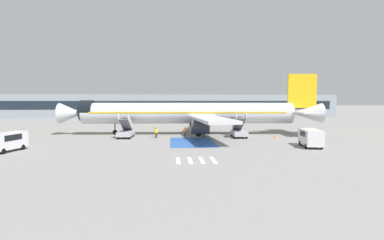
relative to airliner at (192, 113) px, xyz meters
name	(u,v)px	position (x,y,z in m)	size (l,w,h in m)	color
ground_plane	(183,134)	(-1.48, 0.08, -3.79)	(600.00, 600.00, 0.00)	gray
apron_leadline_yellow	(188,134)	(-0.64, 0.03, -3.79)	(0.20, 81.22, 0.01)	gold
apron_stand_patch_blue	(192,142)	(-0.64, -9.98, -3.79)	(6.40, 10.95, 0.01)	#2856A8
apron_walkway_bar_0	(178,161)	(-3.04, -23.31, -3.79)	(0.44, 3.60, 0.01)	silver
apron_walkway_bar_1	(190,160)	(-1.84, -23.31, -3.79)	(0.44, 3.60, 0.01)	silver
apron_walkway_bar_2	(202,160)	(-0.64, -23.31, -3.79)	(0.44, 3.60, 0.01)	silver
apron_walkway_bar_3	(213,160)	(0.56, -23.31, -3.79)	(0.44, 3.60, 0.01)	silver
airliner	(192,113)	(0.00, 0.00, 0.00)	(46.95, 33.43, 10.82)	silver
boarding_stairs_forward	(126,132)	(-11.07, -3.89, -2.80)	(2.42, 5.31, 4.01)	#ADB2BA
boarding_stairs_aft	(239,131)	(7.52, -4.75, -2.79)	(2.42, 5.31, 4.11)	#ADB2BA
fuel_tanker	(211,116)	(6.98, 24.67, -1.91)	(3.55, 8.75, 3.69)	#38383D
service_van_0	(311,137)	(14.50, -15.71, -2.42)	(2.89, 5.08, 2.30)	silver
service_van_1	(7,140)	(-23.18, -16.52, -2.45)	(2.89, 5.24, 2.26)	silver
ground_crew_0	(156,130)	(-6.26, -2.40, -2.73)	(0.41, 0.49, 1.83)	black
ground_crew_1	(204,131)	(1.72, -4.08, -2.79)	(0.25, 0.44, 1.73)	black
ground_crew_2	(156,132)	(-6.11, -5.08, -2.77)	(0.49, 0.42, 1.77)	#2D2D33
ground_crew_3	(185,131)	(-1.34, -2.93, -2.85)	(0.33, 0.47, 1.65)	#2D2D33
traffic_cone_0	(275,136)	(13.23, -5.91, -3.55)	(0.44, 0.44, 0.48)	orange
terminal_building	(156,106)	(-8.86, 56.41, 0.29)	(129.82, 12.10, 8.16)	#89939E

